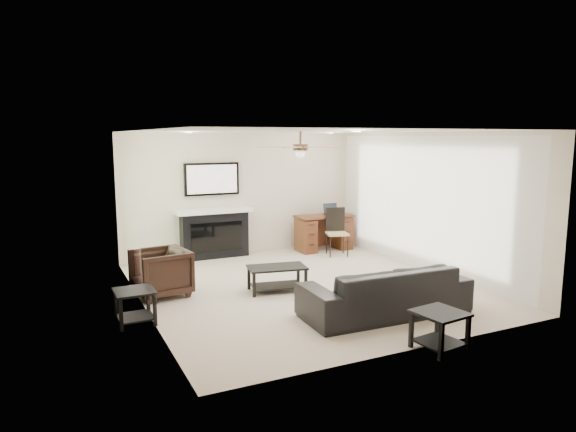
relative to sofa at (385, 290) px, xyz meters
The scene contains 10 objects.
room_shell 2.18m from the sofa, 98.24° to the left, with size 5.50×5.54×2.52m.
sofa is the anchor object (origin of this frame).
armchair 3.37m from the sofa, 140.41° to the left, with size 0.78×0.80×0.73m, color black.
coffee_table 1.84m from the sofa, 119.36° to the left, with size 0.90×0.50×0.40m, color black.
end_table_near 1.26m from the sofa, 96.84° to the right, with size 0.52×0.52×0.45m, color black.
end_table_left 3.34m from the sofa, 160.75° to the left, with size 0.50×0.50×0.45m, color black.
fireplace_unit 4.39m from the sofa, 104.58° to the left, with size 1.52×0.34×1.91m, color black.
desk 4.08m from the sofa, 72.41° to the left, with size 1.22×0.56×0.76m, color #3C170F.
desk_chair 3.56m from the sofa, 69.73° to the left, with size 0.42×0.44×0.97m, color black.
laptop 4.16m from the sofa, 69.67° to the left, with size 0.33×0.24×0.23m, color black.
Camera 1 is at (-3.67, -7.17, 2.41)m, focal length 32.00 mm.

